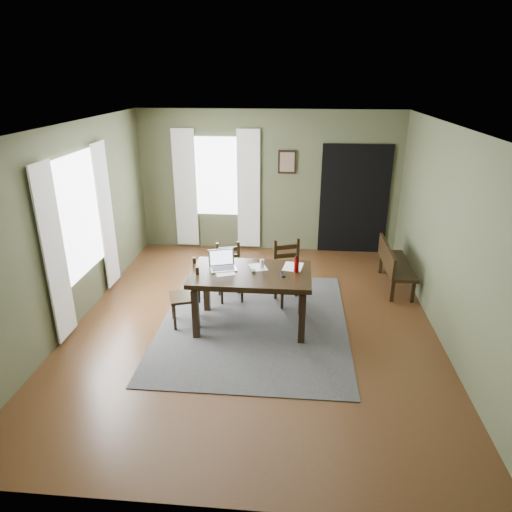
# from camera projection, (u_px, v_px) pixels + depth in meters

# --- Properties ---
(ground) EXTENTS (5.00, 6.00, 0.01)m
(ground) POSITION_uv_depth(u_px,v_px,m) (254.00, 323.00, 6.49)
(ground) COLOR #492C16
(room_shell) EXTENTS (5.02, 6.02, 2.71)m
(room_shell) POSITION_uv_depth(u_px,v_px,m) (254.00, 199.00, 5.82)
(room_shell) COLOR #4A5034
(room_shell) RESTS_ON ground
(rug) EXTENTS (2.60, 3.20, 0.01)m
(rug) POSITION_uv_depth(u_px,v_px,m) (254.00, 322.00, 6.49)
(rug) COLOR #3A3A3A
(rug) RESTS_ON ground
(dining_table) EXTENTS (1.61, 0.97, 0.81)m
(dining_table) POSITION_uv_depth(u_px,v_px,m) (251.00, 279.00, 6.15)
(dining_table) COLOR black
(dining_table) RESTS_ON rug
(chair_end) EXTENTS (0.51, 0.51, 0.91)m
(chair_end) POSITION_uv_depth(u_px,v_px,m) (188.00, 294.00, 6.32)
(chair_end) COLOR black
(chair_end) RESTS_ON rug
(chair_back_left) EXTENTS (0.48, 0.48, 0.87)m
(chair_back_left) POSITION_uv_depth(u_px,v_px,m) (230.00, 273.00, 7.05)
(chair_back_left) COLOR black
(chair_back_left) RESTS_ON rug
(chair_back_right) EXTENTS (0.53, 0.53, 0.96)m
(chair_back_right) POSITION_uv_depth(u_px,v_px,m) (289.00, 273.00, 6.92)
(chair_back_right) COLOR black
(chair_back_right) RESTS_ON rug
(bench) EXTENTS (0.41, 1.28, 0.72)m
(bench) POSITION_uv_depth(u_px,v_px,m) (393.00, 262.00, 7.43)
(bench) COLOR black
(bench) RESTS_ON ground
(laptop) EXTENTS (0.42, 0.37, 0.24)m
(laptop) POSITION_uv_depth(u_px,v_px,m) (222.00, 263.00, 6.23)
(laptop) COLOR #B7B7BC
(laptop) RESTS_ON dining_table
(computer_mouse) EXTENTS (0.07, 0.10, 0.03)m
(computer_mouse) POSITION_uv_depth(u_px,v_px,m) (253.00, 271.00, 6.11)
(computer_mouse) COLOR #3F3F42
(computer_mouse) RESTS_ON dining_table
(tv_remote) EXTENTS (0.07, 0.18, 0.02)m
(tv_remote) POSITION_uv_depth(u_px,v_px,m) (283.00, 274.00, 6.03)
(tv_remote) COLOR black
(tv_remote) RESTS_ON dining_table
(drinking_glass) EXTENTS (0.08, 0.08, 0.13)m
(drinking_glass) POSITION_uv_depth(u_px,v_px,m) (262.00, 264.00, 6.20)
(drinking_glass) COLOR silver
(drinking_glass) RESTS_ON dining_table
(water_bottle) EXTENTS (0.08, 0.08, 0.23)m
(water_bottle) POSITION_uv_depth(u_px,v_px,m) (297.00, 264.00, 6.08)
(water_bottle) COLOR #960B0B
(water_bottle) RESTS_ON dining_table
(paper_a) EXTENTS (0.36, 0.40, 0.00)m
(paper_a) POSITION_uv_depth(u_px,v_px,m) (224.00, 271.00, 6.14)
(paper_a) COLOR white
(paper_a) RESTS_ON dining_table
(paper_c) EXTENTS (0.29, 0.33, 0.00)m
(paper_c) POSITION_uv_depth(u_px,v_px,m) (258.00, 267.00, 6.27)
(paper_c) COLOR white
(paper_c) RESTS_ON dining_table
(paper_d) EXTENTS (0.30, 0.36, 0.00)m
(paper_d) POSITION_uv_depth(u_px,v_px,m) (293.00, 267.00, 6.28)
(paper_d) COLOR white
(paper_d) RESTS_ON dining_table
(window_left) EXTENTS (0.01, 1.30, 1.70)m
(window_left) POSITION_uv_depth(u_px,v_px,m) (79.00, 216.00, 6.34)
(window_left) COLOR white
(window_left) RESTS_ON ground
(window_back) EXTENTS (1.00, 0.01, 1.50)m
(window_back) POSITION_uv_depth(u_px,v_px,m) (217.00, 176.00, 8.78)
(window_back) COLOR white
(window_back) RESTS_ON ground
(curtain_left_near) EXTENTS (0.03, 0.48, 2.30)m
(curtain_left_near) POSITION_uv_depth(u_px,v_px,m) (54.00, 255.00, 5.67)
(curtain_left_near) COLOR silver
(curtain_left_near) RESTS_ON ground
(curtain_left_far) EXTENTS (0.03, 0.48, 2.30)m
(curtain_left_far) POSITION_uv_depth(u_px,v_px,m) (106.00, 216.00, 7.19)
(curtain_left_far) COLOR silver
(curtain_left_far) RESTS_ON ground
(curtain_back_left) EXTENTS (0.44, 0.03, 2.30)m
(curtain_back_left) POSITION_uv_depth(u_px,v_px,m) (185.00, 189.00, 8.89)
(curtain_back_left) COLOR silver
(curtain_back_left) RESTS_ON ground
(curtain_back_right) EXTENTS (0.44, 0.03, 2.30)m
(curtain_back_right) POSITION_uv_depth(u_px,v_px,m) (249.00, 190.00, 8.79)
(curtain_back_right) COLOR silver
(curtain_back_right) RESTS_ON ground
(framed_picture) EXTENTS (0.34, 0.03, 0.44)m
(framed_picture) POSITION_uv_depth(u_px,v_px,m) (287.00, 162.00, 8.55)
(framed_picture) COLOR black
(framed_picture) RESTS_ON ground
(doorway_back) EXTENTS (1.30, 0.03, 2.10)m
(doorway_back) POSITION_uv_depth(u_px,v_px,m) (354.00, 200.00, 8.71)
(doorway_back) COLOR black
(doorway_back) RESTS_ON ground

